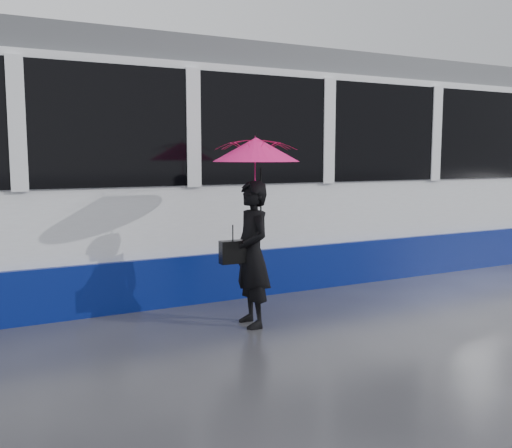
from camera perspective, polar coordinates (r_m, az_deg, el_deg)
ground at (r=6.61m, az=4.92°, el=-9.57°), size 90.00×90.00×0.00m
rails at (r=8.75m, az=-3.90°, el=-5.40°), size 34.00×1.51×0.02m
tram at (r=7.92m, az=-19.75°, el=4.81°), size 26.00×2.56×3.35m
woman at (r=6.22m, az=-0.41°, el=-3.03°), size 0.42×0.60×1.60m
umbrella at (r=6.15m, az=0.00°, el=5.77°), size 0.99×0.99×1.08m
handbag at (r=6.14m, az=-2.33°, el=-2.80°), size 0.29×0.14×0.43m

